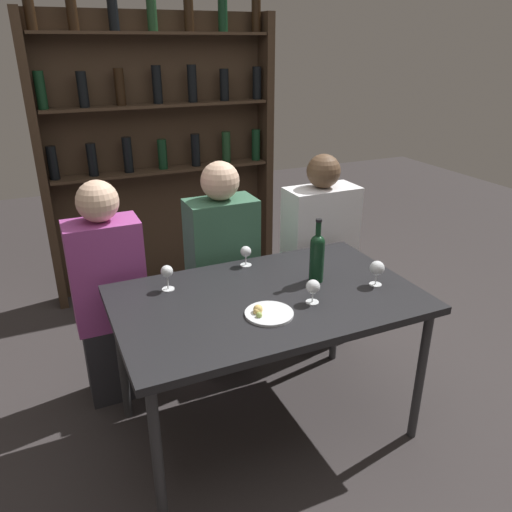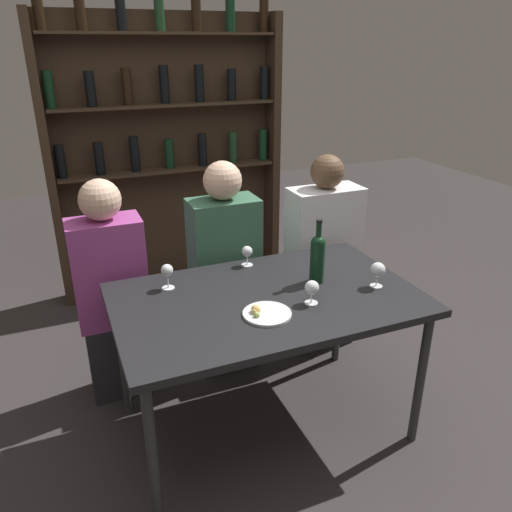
{
  "view_description": "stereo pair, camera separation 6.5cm",
  "coord_description": "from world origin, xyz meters",
  "views": [
    {
      "loc": [
        -0.89,
        -1.84,
        1.84
      ],
      "look_at": [
        0.0,
        0.13,
        0.91
      ],
      "focal_mm": 35.0,
      "sensor_mm": 36.0,
      "label": 1
    },
    {
      "loc": [
        -0.83,
        -1.87,
        1.84
      ],
      "look_at": [
        0.0,
        0.13,
        0.91
      ],
      "focal_mm": 35.0,
      "sensor_mm": 36.0,
      "label": 2
    }
  ],
  "objects": [
    {
      "name": "food_plate_0",
      "position": [
        -0.08,
        -0.16,
        0.77
      ],
      "size": [
        0.21,
        0.21,
        0.05
      ],
      "color": "silver",
      "rests_on": "dining_table"
    },
    {
      "name": "wine_glass_1",
      "position": [
        -0.4,
        0.25,
        0.85
      ],
      "size": [
        0.06,
        0.06,
        0.12
      ],
      "color": "silver",
      "rests_on": "dining_table"
    },
    {
      "name": "wine_glass_2",
      "position": [
        0.53,
        -0.11,
        0.84
      ],
      "size": [
        0.07,
        0.07,
        0.12
      ],
      "color": "silver",
      "rests_on": "dining_table"
    },
    {
      "name": "wine_glass_0",
      "position": [
        0.16,
        -0.14,
        0.84
      ],
      "size": [
        0.06,
        0.06,
        0.11
      ],
      "color": "silver",
      "rests_on": "dining_table"
    },
    {
      "name": "ground_plane",
      "position": [
        0.0,
        0.0,
        0.0
      ],
      "size": [
        10.0,
        10.0,
        0.0
      ],
      "primitive_type": "plane",
      "color": "#332D2D"
    },
    {
      "name": "dining_table",
      "position": [
        0.0,
        0.0,
        0.7
      ],
      "size": [
        1.4,
        0.86,
        0.76
      ],
      "color": "black",
      "rests_on": "ground_plane"
    },
    {
      "name": "wine_bottle",
      "position": [
        0.29,
        0.05,
        0.9
      ],
      "size": [
        0.07,
        0.07,
        0.32
      ],
      "color": "black",
      "rests_on": "dining_table"
    },
    {
      "name": "seated_person_right",
      "position": [
        0.64,
        0.6,
        0.58
      ],
      "size": [
        0.44,
        0.22,
        1.25
      ],
      "color": "#26262B",
      "rests_on": "ground_plane"
    },
    {
      "name": "wine_rack_wall",
      "position": [
        0.0,
        1.88,
        1.14
      ],
      "size": [
        1.76,
        0.21,
        2.16
      ],
      "color": "#38281C",
      "rests_on": "ground_plane"
    },
    {
      "name": "wine_glass_3",
      "position": [
        0.04,
        0.36,
        0.83
      ],
      "size": [
        0.06,
        0.06,
        0.11
      ],
      "color": "silver",
      "rests_on": "dining_table"
    },
    {
      "name": "seated_person_left",
      "position": [
        -0.64,
        0.6,
        0.59
      ],
      "size": [
        0.37,
        0.22,
        1.23
      ],
      "color": "#26262B",
      "rests_on": "ground_plane"
    },
    {
      "name": "seated_person_center",
      "position": [
        -0.0,
        0.6,
        0.6
      ],
      "size": [
        0.38,
        0.22,
        1.27
      ],
      "color": "#26262B",
      "rests_on": "ground_plane"
    }
  ]
}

